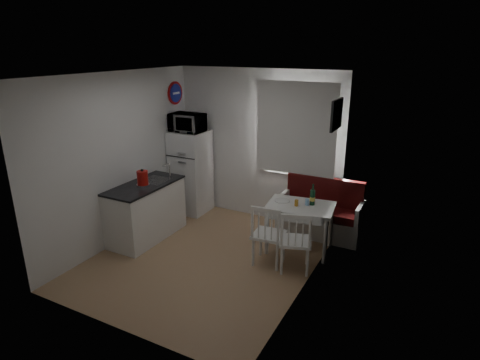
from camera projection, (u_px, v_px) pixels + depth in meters
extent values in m
cube|color=tan|center=(206.00, 258.00, 5.85)|extent=(3.00, 3.50, 0.02)
cube|color=white|center=(200.00, 74.00, 5.02)|extent=(3.00, 3.50, 0.02)
cube|color=white|center=(258.00, 146.00, 6.91)|extent=(3.00, 0.02, 2.60)
cube|color=white|center=(108.00, 221.00, 3.97)|extent=(3.00, 0.02, 2.60)
cube|color=white|center=(120.00, 159.00, 6.09)|extent=(0.02, 3.50, 2.60)
cube|color=white|center=(310.00, 191.00, 4.78)|extent=(0.02, 3.50, 2.60)
cube|color=white|center=(297.00, 131.00, 6.47)|extent=(1.22, 0.06, 1.47)
cube|color=white|center=(295.00, 129.00, 6.40)|extent=(1.35, 0.02, 1.50)
cube|color=white|center=(146.00, 212.00, 6.37)|extent=(0.60, 1.30, 0.86)
cube|color=black|center=(144.00, 185.00, 6.22)|extent=(0.62, 1.32, 0.03)
cube|color=#99999E|center=(155.00, 183.00, 6.43)|extent=(0.40, 0.40, 0.10)
cylinder|color=silver|center=(170.00, 171.00, 6.46)|extent=(0.02, 0.02, 0.26)
cylinder|color=navy|center=(176.00, 93.00, 7.03)|extent=(0.03, 0.40, 0.40)
cube|color=black|center=(336.00, 114.00, 5.48)|extent=(0.04, 0.52, 0.42)
cube|color=white|center=(319.00, 225.00, 6.50)|extent=(1.31, 0.51, 0.36)
cube|color=#541010|center=(320.00, 211.00, 6.42)|extent=(1.25, 0.46, 0.12)
cube|color=#541010|center=(325.00, 191.00, 6.49)|extent=(1.25, 0.10, 0.46)
cube|color=white|center=(301.00, 206.00, 5.87)|extent=(1.04, 0.80, 0.04)
cube|color=white|center=(300.00, 211.00, 5.90)|extent=(0.94, 0.69, 0.12)
cylinder|color=white|center=(299.00, 229.00, 5.99)|extent=(0.06, 0.06, 0.68)
cube|color=white|center=(269.00, 235.00, 5.59)|extent=(0.47, 0.45, 0.04)
cube|color=white|center=(264.00, 224.00, 5.36)|extent=(0.41, 0.08, 0.45)
cube|color=white|center=(295.00, 241.00, 5.42)|extent=(0.53, 0.52, 0.04)
cube|color=white|center=(291.00, 230.00, 5.19)|extent=(0.39, 0.17, 0.44)
cube|color=white|center=(191.00, 172.00, 7.30)|extent=(0.60, 0.60, 1.51)
imported|color=white|center=(187.00, 123.00, 6.97)|extent=(0.58, 0.39, 0.32)
cylinder|color=#A7110D|center=(143.00, 178.00, 6.09)|extent=(0.20, 0.20, 0.27)
cylinder|color=orange|center=(296.00, 203.00, 5.83)|extent=(0.05, 0.05, 0.09)
cylinder|color=#90C6F6|center=(307.00, 202.00, 5.86)|extent=(0.06, 0.06, 0.09)
cylinder|color=white|center=(282.00, 201.00, 6.01)|extent=(0.23, 0.23, 0.02)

